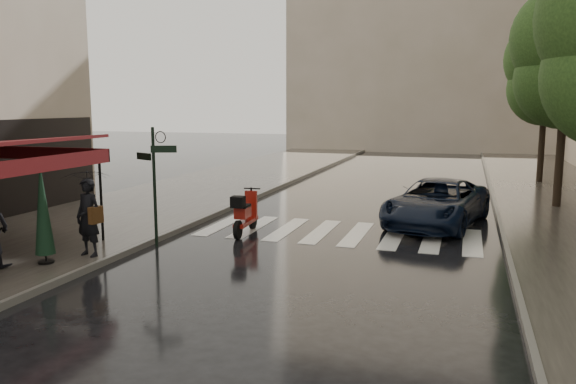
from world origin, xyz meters
The scene contains 13 objects.
ground centered at (0.00, 0.00, 0.00)m, with size 120.00×120.00×0.00m, color black.
sidewalk_near centered at (-4.50, 12.00, 0.06)m, with size 6.00×60.00×0.12m, color #38332D.
curb_near centered at (-1.45, 12.00, 0.07)m, with size 0.12×60.00×0.16m, color #595651.
curb_far centered at (7.45, 12.00, 0.07)m, with size 0.12×60.00×0.16m, color #595651.
crosswalk centered at (2.98, 6.00, 0.01)m, with size 7.85×3.20×0.01m.
signpost centered at (-1.19, 3.00, 1.83)m, with size 1.17×0.29×3.10m.
backdrop_building centered at (3.00, 38.00, 10.00)m, with size 22.00×6.00×20.00m, color tan.
tree_mid centered at (9.50, 12.00, 5.59)m, with size 3.80×3.80×8.34m.
tree_far centered at (9.70, 19.00, 5.46)m, with size 3.80×3.80×8.16m.
pedestrian_with_umbrella centered at (-2.00, 1.35, 1.81)m, with size 1.27×1.29×2.55m.
scooter centered at (0.47, 5.00, 0.58)m, with size 0.52×1.89×1.24m.
parked_car centered at (5.60, 7.95, 0.70)m, with size 2.33×5.05×1.40m, color black.
parasol_back centered at (-2.54, 0.50, 1.37)m, with size 0.43×0.43×2.32m.
Camera 1 is at (6.40, -9.52, 3.63)m, focal length 35.00 mm.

